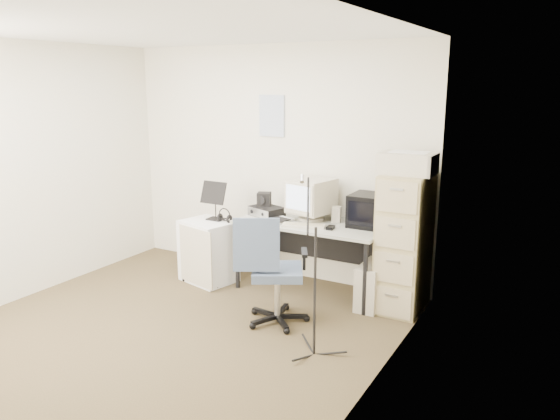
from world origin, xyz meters
The scene contains 23 objects.
floor centered at (0.00, 0.00, -0.01)m, with size 3.60×3.60×0.01m, color #3D321F.
ceiling centered at (0.00, 0.00, 2.50)m, with size 3.60×3.60×0.01m, color white.
wall_back centered at (0.00, 1.80, 1.25)m, with size 3.60×0.02×2.50m, color silver.
wall_left centered at (-1.80, 0.00, 1.25)m, with size 0.02×3.60×2.50m, color silver.
wall_right centered at (1.80, 0.00, 1.25)m, with size 0.02×3.60×2.50m, color silver.
wall_calendar centered at (-0.02, 1.79, 1.75)m, with size 0.30×0.02×0.44m, color white.
filing_cabinet centered at (1.58, 1.48, 0.65)m, with size 0.40×0.60×1.30m, color #9B8E60.
printer centered at (1.58, 1.45, 1.39)m, with size 0.49×0.33×0.19m, color silver.
desk centered at (0.63, 1.45, 0.36)m, with size 1.50×0.70×0.73m, color #A1A18F.
crt_monitor centered at (0.58, 1.54, 0.94)m, with size 0.38×0.40×0.42m, color silver.
crt_tv centered at (1.18, 1.59, 0.89)m, with size 0.35×0.37×0.32m, color black.
desk_speaker centered at (0.84, 1.58, 0.81)m, with size 0.09×0.09×0.16m, color #BFB49C.
keyboard centered at (0.64, 1.25, 0.74)m, with size 0.41×0.15×0.02m, color silver.
mouse centered at (0.91, 1.30, 0.75)m, with size 0.06×0.11×0.03m, color black.
radio_receiver centered at (0.10, 1.47, 0.78)m, with size 0.34×0.24×0.10m, color black.
radio_speaker centered at (0.05, 1.50, 0.90)m, with size 0.14×0.13×0.14m, color black.
papers centered at (0.30, 1.31, 0.74)m, with size 0.24×0.32×0.02m, color white.
pc_tower centered at (1.32, 1.37, 0.21)m, with size 0.20×0.46×0.43m, color silver.
office_chair centered at (0.71, 0.62, 0.49)m, with size 0.57×0.57×0.98m, color #455B73.
side_cart centered at (-0.46, 1.17, 0.33)m, with size 0.54×0.43×0.66m, color white.
music_stand centered at (-0.42, 1.27, 0.88)m, with size 0.29×0.16×0.43m, color black.
headphones centered at (-0.28, 1.24, 0.71)m, with size 0.16×0.16×0.03m, color black.
mic_stand centered at (1.25, 0.25, 0.68)m, with size 0.02×0.02×1.36m, color black.
Camera 1 is at (2.95, -3.33, 2.11)m, focal length 35.00 mm.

